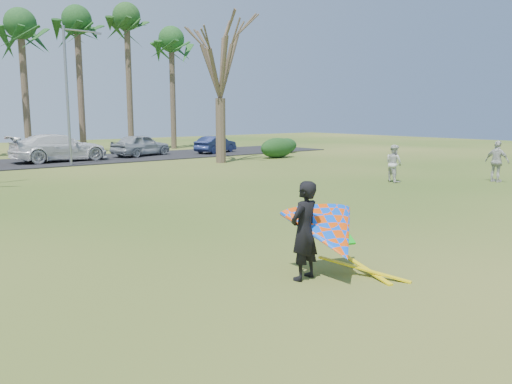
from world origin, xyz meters
TOP-DOWN VIEW (x-y plane):
  - ground at (0.00, 0.00)m, footprint 100.00×100.00m
  - parking_strip at (0.00, 25.00)m, footprint 46.00×7.00m
  - palm_6 at (2.00, 31.00)m, footprint 4.84×4.84m
  - palm_7 at (6.00, 31.00)m, footprint 4.84×4.84m
  - palm_8 at (10.00, 31.00)m, footprint 4.84×4.84m
  - palm_9 at (14.00, 31.00)m, footprint 4.84×4.84m
  - bare_tree_right at (10.00, 18.00)m, footprint 6.27×6.27m
  - streetlight at (2.16, 22.00)m, footprint 2.28×0.18m
  - hedge_near at (14.99, 18.34)m, footprint 2.78×1.26m
  - hedge_far at (18.24, 21.05)m, footprint 2.09×0.98m
  - car_3 at (2.21, 24.65)m, footprint 6.04×2.70m
  - car_4 at (8.05, 25.21)m, footprint 4.90×3.18m
  - car_5 at (13.82, 24.22)m, footprint 4.11×2.67m
  - pedestrian_a at (10.99, 5.79)m, footprint 0.79×0.93m
  - pedestrian_b at (14.63, 2.89)m, footprint 0.50×1.11m
  - kite_flyer at (-1.11, -1.52)m, footprint 2.13×2.39m

SIDE VIEW (x-z plane):
  - ground at x=0.00m, z-range 0.00..0.00m
  - parking_strip at x=0.00m, z-range 0.00..0.06m
  - hedge_far at x=18.24m, z-range 0.00..1.16m
  - hedge_near at x=14.99m, z-range 0.00..1.39m
  - car_5 at x=13.82m, z-range 0.06..1.34m
  - car_4 at x=8.05m, z-range 0.06..1.61m
  - pedestrian_a at x=10.99m, z-range 0.00..1.68m
  - kite_flyer at x=-1.11m, z-range -0.15..1.87m
  - car_3 at x=2.21m, z-range 0.06..1.78m
  - pedestrian_b at x=14.63m, z-range 0.00..1.86m
  - streetlight at x=2.16m, z-range 0.46..8.46m
  - bare_tree_right at x=10.00m, z-range 1.96..11.17m
  - palm_6 at x=2.00m, z-range 3.75..14.59m
  - palm_9 at x=14.00m, z-range 3.75..14.59m
  - palm_7 at x=6.00m, z-range 4.08..15.62m
  - palm_8 at x=10.00m, z-range 4.40..16.64m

